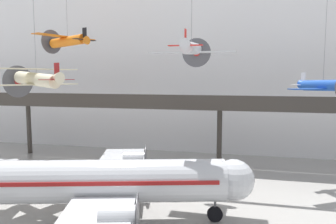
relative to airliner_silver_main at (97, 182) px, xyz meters
name	(u,v)px	position (x,y,z in m)	size (l,w,h in m)	color
hangar_back_wall	(224,71)	(8.37, 28.99, 9.57)	(140.00, 3.00, 26.30)	white
mezzanine_walkway	(219,107)	(8.37, 20.08, 4.59)	(110.00, 3.20, 9.83)	#38332D
airliner_silver_main	(97,182)	(0.00, 0.00, 0.00)	(26.24, 30.42, 10.34)	#B7BABF
suspended_plane_cream_biplane	(36,79)	(-8.14, 4.01, 8.43)	(7.94, 9.12, 12.43)	beige
suspended_plane_silver_racer	(191,49)	(6.58, 7.38, 11.34)	(8.54, 6.97, 9.41)	silver
suspended_plane_orange_highwing	(68,41)	(-11.37, 15.64, 13.38)	(7.84, 9.10, 7.34)	orange
suspended_plane_blue_trainer	(323,86)	(19.76, 13.54, 7.71)	(7.95, 7.18, 12.75)	#1E4CAD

